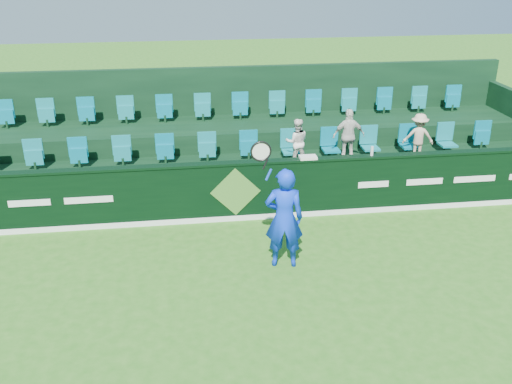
{
  "coord_description": "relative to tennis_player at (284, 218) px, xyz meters",
  "views": [
    {
      "loc": [
        -1.09,
        -7.39,
        5.63
      ],
      "look_at": [
        0.3,
        2.8,
        1.15
      ],
      "focal_mm": 40.0,
      "sensor_mm": 36.0,
      "label": 1
    }
  ],
  "objects": [
    {
      "name": "spectator_left",
      "position": [
        0.89,
        3.21,
        0.37
      ],
      "size": [
        0.57,
        0.46,
        1.12
      ],
      "primitive_type": "imported",
      "rotation": [
        0.0,
        0.0,
        3.08
      ],
      "color": "white",
      "rests_on": "stand_tier_front"
    },
    {
      "name": "stand_rear",
      "position": [
        -0.7,
        5.53,
        0.22
      ],
      "size": [
        16.0,
        4.1,
        2.6
      ],
      "color": "black",
      "rests_on": "ground"
    },
    {
      "name": "seat_row_back",
      "position": [
        -0.7,
        5.39,
        0.61
      ],
      "size": [
        13.5,
        0.5,
        0.6
      ],
      "primitive_type": "cube",
      "color": "#127A80",
      "rests_on": "stand_tier_back"
    },
    {
      "name": "spectator_right",
      "position": [
        3.88,
        3.21,
        0.37
      ],
      "size": [
        0.81,
        0.59,
        1.13
      ],
      "primitive_type": "imported",
      "rotation": [
        0.0,
        0.0,
        2.88
      ],
      "color": "#C3AA8A",
      "rests_on": "stand_tier_front"
    },
    {
      "name": "seat_row_front",
      "position": [
        -0.7,
        3.59,
        0.11
      ],
      "size": [
        13.5,
        0.5,
        0.6
      ],
      "primitive_type": "cube",
      "color": "#127A80",
      "rests_on": "stand_tier_front"
    },
    {
      "name": "stand_tier_front",
      "position": [
        -0.7,
        3.19,
        -0.59
      ],
      "size": [
        16.0,
        2.0,
        0.8
      ],
      "primitive_type": "cube",
      "color": "black",
      "rests_on": "ground"
    },
    {
      "name": "sponsor_hoarding",
      "position": [
        -0.7,
        2.09,
        -0.32
      ],
      "size": [
        16.0,
        0.25,
        1.35
      ],
      "color": "black",
      "rests_on": "ground"
    },
    {
      "name": "stand_tier_back",
      "position": [
        -0.7,
        5.09,
        -0.34
      ],
      "size": [
        16.0,
        1.8,
        1.3
      ],
      "primitive_type": "cube",
      "color": "black",
      "rests_on": "ground"
    },
    {
      "name": "spectator_middle",
      "position": [
        2.14,
        3.21,
        0.46
      ],
      "size": [
        0.78,
        0.34,
        1.31
      ],
      "primitive_type": "imported",
      "rotation": [
        0.0,
        0.0,
        3.11
      ],
      "color": "silver",
      "rests_on": "stand_tier_front"
    },
    {
      "name": "tennis_player",
      "position": [
        0.0,
        0.0,
        0.0
      ],
      "size": [
        1.09,
        0.56,
        2.59
      ],
      "color": "#0D33DE",
      "rests_on": "ground"
    },
    {
      "name": "drinks_bottle",
      "position": [
        2.34,
        2.09,
        0.46
      ],
      "size": [
        0.07,
        0.07,
        0.21
      ],
      "primitive_type": "cylinder",
      "color": "silver",
      "rests_on": "sponsor_hoarding"
    },
    {
      "name": "ground",
      "position": [
        -0.7,
        -1.91,
        -0.99
      ],
      "size": [
        60.0,
        60.0,
        0.0
      ],
      "primitive_type": "plane",
      "color": "#276618",
      "rests_on": "ground"
    },
    {
      "name": "towel",
      "position": [
        0.91,
        2.09,
        0.39
      ],
      "size": [
        0.38,
        0.24,
        0.06
      ],
      "primitive_type": "cube",
      "color": "silver",
      "rests_on": "sponsor_hoarding"
    }
  ]
}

